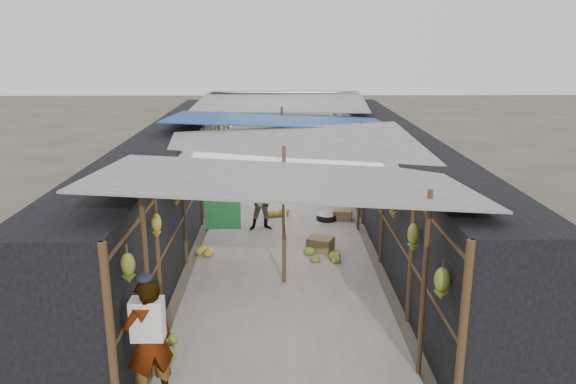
{
  "coord_description": "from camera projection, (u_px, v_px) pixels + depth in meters",
  "views": [
    {
      "loc": [
        -0.09,
        -6.71,
        4.4
      ],
      "look_at": [
        0.11,
        4.9,
        1.25
      ],
      "focal_mm": 35.0,
      "sensor_mm": 36.0,
      "label": 1
    }
  ],
  "objects": [
    {
      "name": "crate_mid",
      "position": [
        343.0,
        215.0,
        14.14
      ],
      "size": [
        0.52,
        0.45,
        0.28
      ],
      "primitive_type": "cube",
      "rotation": [
        0.0,
        0.0,
        -0.19
      ],
      "color": "olive",
      "rests_on": "ground"
    },
    {
      "name": "hanging_bananas",
      "position": [
        281.0,
        155.0,
        13.76
      ],
      "size": [
        3.96,
        14.26,
        0.81
      ],
      "color": "olive",
      "rests_on": "ground"
    },
    {
      "name": "market_canopy",
      "position": [
        283.0,
        125.0,
        13.58
      ],
      "size": [
        5.62,
        15.2,
        2.77
      ],
      "color": "brown",
      "rests_on": "ground"
    },
    {
      "name": "crate_back",
      "position": [
        250.0,
        184.0,
        17.2
      ],
      "size": [
        0.56,
        0.5,
        0.29
      ],
      "primitive_type": "cube",
      "rotation": [
        0.0,
        0.0,
        -0.34
      ],
      "color": "olive",
      "rests_on": "ground"
    },
    {
      "name": "vendor_seated",
      "position": [
        308.0,
        177.0,
        16.77
      ],
      "size": [
        0.36,
        0.59,
        0.87
      ],
      "primitive_type": "imported",
      "rotation": [
        0.0,
        0.0,
        -1.64
      ],
      "color": "#4F4944",
      "rests_on": "ground"
    },
    {
      "name": "crate_near",
      "position": [
        320.0,
        244.0,
        12.05
      ],
      "size": [
        0.64,
        0.59,
        0.31
      ],
      "primitive_type": "cube",
      "rotation": [
        0.0,
        0.0,
        -0.41
      ],
      "color": "olive",
      "rests_on": "ground"
    },
    {
      "name": "stall_left",
      "position": [
        171.0,
        179.0,
        13.56
      ],
      "size": [
        1.4,
        15.0,
        2.3
      ],
      "primitive_type": "cube",
      "color": "black",
      "rests_on": "ground"
    },
    {
      "name": "shopper_blue",
      "position": [
        264.0,
        201.0,
        13.29
      ],
      "size": [
        0.76,
        0.63,
        1.43
      ],
      "primitive_type": "imported",
      "rotation": [
        0.0,
        0.0,
        0.13
      ],
      "color": "#1E3596",
      "rests_on": "ground"
    },
    {
      "name": "stall_right",
      "position": [
        393.0,
        178.0,
        13.65
      ],
      "size": [
        1.4,
        15.0,
        2.3
      ],
      "primitive_type": "cube",
      "color": "black",
      "rests_on": "ground"
    },
    {
      "name": "floor_bananas",
      "position": [
        277.0,
        214.0,
        14.2
      ],
      "size": [
        3.96,
        11.25,
        0.34
      ],
      "color": "#A48F2A",
      "rests_on": "ground"
    },
    {
      "name": "black_basin",
      "position": [
        327.0,
        217.0,
        14.15
      ],
      "size": [
        0.54,
        0.54,
        0.16
      ],
      "primitive_type": "cylinder",
      "color": "black",
      "rests_on": "ground"
    },
    {
      "name": "vendor_elderly",
      "position": [
        149.0,
        341.0,
        6.9
      ],
      "size": [
        0.72,
        0.64,
        1.64
      ],
      "primitive_type": "imported",
      "rotation": [
        0.0,
        0.0,
        3.65
      ],
      "color": "silver",
      "rests_on": "ground"
    },
    {
      "name": "aisle_slab",
      "position": [
        283.0,
        223.0,
        13.9
      ],
      "size": [
        3.6,
        16.0,
        0.02
      ],
      "primitive_type": "cube",
      "color": "#9E998E",
      "rests_on": "ground"
    },
    {
      "name": "ground",
      "position": [
        286.0,
        375.0,
        7.63
      ],
      "size": [
        80.0,
        80.0,
        0.0
      ],
      "primitive_type": "plane",
      "color": "#6B6356",
      "rests_on": "ground"
    }
  ]
}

